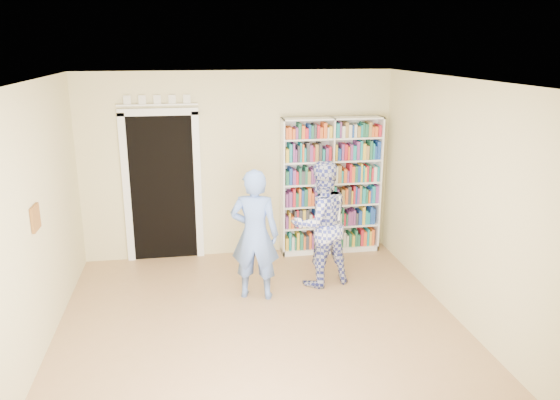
% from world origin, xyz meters
% --- Properties ---
extents(floor, '(5.00, 5.00, 0.00)m').
position_xyz_m(floor, '(0.00, 0.00, 0.00)').
color(floor, '#A97D52').
rests_on(floor, ground).
extents(ceiling, '(5.00, 5.00, 0.00)m').
position_xyz_m(ceiling, '(0.00, 0.00, 2.70)').
color(ceiling, white).
rests_on(ceiling, wall_back).
extents(wall_back, '(4.50, 0.00, 4.50)m').
position_xyz_m(wall_back, '(0.00, 2.50, 1.35)').
color(wall_back, beige).
rests_on(wall_back, floor).
extents(wall_left, '(0.00, 5.00, 5.00)m').
position_xyz_m(wall_left, '(-2.25, 0.00, 1.35)').
color(wall_left, beige).
rests_on(wall_left, floor).
extents(wall_right, '(0.00, 5.00, 5.00)m').
position_xyz_m(wall_right, '(2.25, 0.00, 1.35)').
color(wall_right, beige).
rests_on(wall_right, floor).
extents(bookshelf, '(1.48, 0.28, 2.04)m').
position_xyz_m(bookshelf, '(1.35, 2.34, 1.03)').
color(bookshelf, white).
rests_on(bookshelf, floor).
extents(doorway, '(1.10, 0.08, 2.43)m').
position_xyz_m(doorway, '(-1.10, 2.48, 1.18)').
color(doorway, black).
rests_on(doorway, floor).
extents(wall_art, '(0.03, 0.25, 0.25)m').
position_xyz_m(wall_art, '(-2.23, 0.20, 1.40)').
color(wall_art, maroon).
rests_on(wall_art, wall_left).
extents(man_blue, '(0.68, 0.54, 1.64)m').
position_xyz_m(man_blue, '(0.04, 0.97, 0.82)').
color(man_blue, '#5F82D4').
rests_on(man_blue, floor).
extents(man_plaid, '(0.93, 0.80, 1.65)m').
position_xyz_m(man_plaid, '(0.92, 1.22, 0.82)').
color(man_plaid, '#333B9B').
rests_on(man_plaid, floor).
extents(paper_sheet, '(0.22, 0.06, 0.32)m').
position_xyz_m(paper_sheet, '(1.02, 1.05, 1.07)').
color(paper_sheet, white).
rests_on(paper_sheet, man_plaid).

